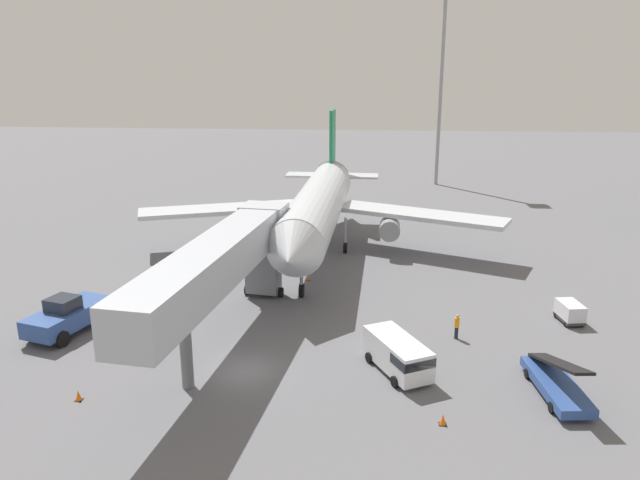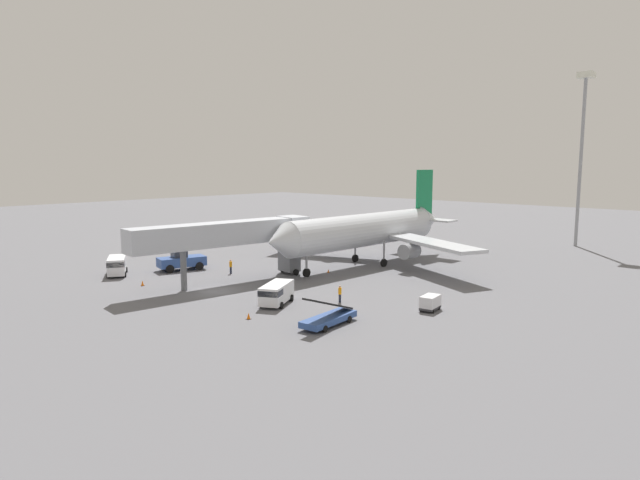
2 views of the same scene
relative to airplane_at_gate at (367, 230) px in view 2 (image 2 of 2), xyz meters
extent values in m
plane|color=slate|center=(-2.25, -24.48, -4.96)|extent=(300.00, 300.00, 0.00)
cylinder|color=silver|center=(-0.03, -1.19, 0.04)|extent=(5.25, 27.55, 4.56)
cone|color=silver|center=(-0.42, -16.53, 0.04)|extent=(4.55, 3.36, 4.47)
cone|color=silver|center=(0.38, 15.06, 0.38)|extent=(4.46, 5.16, 4.33)
cube|color=#147A47|center=(0.35, 13.80, 4.60)|extent=(0.46, 3.98, 7.29)
cube|color=silver|center=(3.08, 13.36, 0.61)|extent=(5.54, 3.03, 0.24)
cube|color=silver|center=(-2.39, 13.50, 0.61)|extent=(5.54, 3.03, 0.24)
cube|color=silver|center=(9.90, 1.03, -0.99)|extent=(17.18, 10.41, 0.44)
cube|color=silver|center=(-9.83, 1.53, -0.99)|extent=(17.32, 9.69, 0.44)
cylinder|color=gray|center=(6.98, 0.13, -2.26)|extent=(2.08, 2.67, 2.01)
cylinder|color=gray|center=(-6.97, 0.49, -2.26)|extent=(2.08, 2.67, 2.01)
cylinder|color=gray|center=(-0.30, -11.89, -2.87)|extent=(0.28, 0.28, 3.08)
cylinder|color=black|center=(-0.30, -11.89, -4.41)|extent=(0.38, 1.11, 1.10)
cylinder|color=gray|center=(2.63, 0.39, -2.87)|extent=(0.28, 0.28, 3.08)
cylinder|color=black|center=(2.63, 0.39, -4.41)|extent=(0.38, 1.11, 1.10)
cylinder|color=gray|center=(-2.61, 0.53, -2.87)|extent=(0.28, 0.28, 3.08)
cylinder|color=black|center=(-2.61, 0.53, -4.41)|extent=(0.38, 1.11, 1.10)
cube|color=#B2B7C1|center=(-4.64, -22.46, 1.09)|extent=(5.49, 21.39, 2.70)
cube|color=red|center=(-6.15, -22.28, 1.09)|extent=(2.15, 17.68, 0.44)
cube|color=#B2B7C1|center=(-3.31, -11.34, 1.09)|extent=(3.76, 3.19, 2.84)
cube|color=#232833|center=(-3.16, -10.05, 1.34)|extent=(3.31, 0.63, 0.90)
cube|color=slate|center=(-3.38, -11.94, -2.41)|extent=(2.75, 2.09, 4.30)
cylinder|color=black|center=(-4.80, -11.77, -4.56)|extent=(0.39, 0.83, 0.80)
cylinder|color=black|center=(-1.97, -12.11, -4.56)|extent=(0.39, 0.83, 0.80)
cylinder|color=slate|center=(-5.14, -26.66, -2.61)|extent=(0.70, 0.70, 4.70)
cube|color=#2D4C8E|center=(-15.75, -20.05, -3.79)|extent=(4.23, 6.64, 1.24)
cube|color=#232833|center=(-15.84, -20.35, -2.72)|extent=(2.28, 2.24, 0.90)
cylinder|color=black|center=(-15.08, -22.32, -4.41)|extent=(0.68, 1.17, 1.10)
cylinder|color=black|center=(-17.51, -21.63, -4.41)|extent=(0.68, 1.17, 1.10)
cylinder|color=black|center=(-13.99, -18.47, -4.41)|extent=(0.68, 1.17, 1.10)
cylinder|color=black|center=(-16.43, -17.78, -4.41)|extent=(0.68, 1.17, 1.10)
cube|color=#2D4C8E|center=(15.88, -25.58, -4.38)|extent=(2.65, 6.34, 0.55)
cube|color=black|center=(15.88, -25.58, -3.01)|extent=(1.77, 6.29, 2.15)
cylinder|color=black|center=(17.02, -27.31, -4.66)|extent=(0.28, 0.62, 0.60)
cylinder|color=black|center=(15.15, -27.52, -4.66)|extent=(0.28, 0.62, 0.60)
cylinder|color=black|center=(16.61, -23.63, -4.66)|extent=(0.28, 0.62, 0.60)
cylinder|color=black|center=(14.74, -23.84, -4.66)|extent=(0.28, 0.62, 0.60)
cube|color=white|center=(-18.90, -27.62, -3.65)|extent=(5.50, 4.41, 2.04)
cube|color=#1E232D|center=(-17.39, -28.52, -3.20)|extent=(2.49, 2.64, 0.65)
cylinder|color=black|center=(-17.02, -27.59, -4.62)|extent=(0.77, 0.67, 0.68)
cylinder|color=black|center=(-18.03, -29.29, -4.62)|extent=(0.77, 0.67, 0.68)
cylinder|color=black|center=(-19.77, -25.96, -4.62)|extent=(0.77, 0.67, 0.68)
cylinder|color=black|center=(-20.78, -27.66, -4.62)|extent=(0.77, 0.67, 0.68)
cube|color=white|center=(6.99, -23.66, -3.75)|extent=(4.27, 5.58, 1.83)
cube|color=#1E232D|center=(7.82, -25.23, -3.35)|extent=(2.63, 2.46, 0.59)
cylinder|color=black|center=(8.62, -24.62, -4.62)|extent=(0.65, 0.77, 0.68)
cylinder|color=black|center=(6.87, -25.55, -4.62)|extent=(0.65, 0.77, 0.68)
cylinder|color=black|center=(7.10, -21.76, -4.62)|extent=(0.65, 0.77, 0.68)
cylinder|color=black|center=(5.35, -22.69, -4.62)|extent=(0.65, 0.77, 0.68)
cube|color=#38383D|center=(19.76, -15.12, -4.67)|extent=(1.72, 2.49, 0.22)
cube|color=silver|center=(19.76, -15.12, -4.01)|extent=(1.72, 2.49, 1.09)
cylinder|color=black|center=(19.01, -14.43, -4.78)|extent=(0.18, 0.37, 0.36)
cylinder|color=black|center=(20.26, -14.23, -4.78)|extent=(0.18, 0.37, 0.36)
cylinder|color=black|center=(19.27, -16.02, -4.78)|extent=(0.18, 0.37, 0.36)
cylinder|color=black|center=(20.51, -15.82, -4.78)|extent=(0.18, 0.37, 0.36)
cylinder|color=#1E2333|center=(11.20, -18.69, -4.53)|extent=(0.34, 0.34, 0.85)
cylinder|color=orange|center=(11.20, -18.69, -3.77)|extent=(0.46, 0.46, 0.68)
sphere|color=tan|center=(11.20, -18.69, -3.29)|extent=(0.23, 0.23, 0.23)
cylinder|color=#1E2333|center=(-9.01, -17.07, -4.51)|extent=(0.32, 0.32, 0.89)
cylinder|color=orange|center=(-9.01, -17.07, -3.71)|extent=(0.43, 0.43, 0.71)
sphere|color=tan|center=(-9.01, -17.07, -3.21)|extent=(0.24, 0.24, 0.24)
cube|color=black|center=(9.19, -29.18, -4.94)|extent=(0.40, 0.40, 0.03)
cone|color=orange|center=(9.19, -29.18, -4.64)|extent=(0.34, 0.34, 0.59)
cube|color=black|center=(-10.80, -28.64, -4.94)|extent=(0.40, 0.40, 0.03)
cone|color=orange|center=(-10.80, -28.64, -4.64)|extent=(0.34, 0.34, 0.59)
cube|color=black|center=(-0.16, -7.97, -4.94)|extent=(0.31, 0.31, 0.03)
cone|color=orange|center=(-0.16, -7.97, -4.70)|extent=(0.26, 0.26, 0.46)
cylinder|color=#93969B|center=(15.22, 38.67, 9.14)|extent=(0.56, 0.56, 28.20)
cube|color=silver|center=(15.22, 38.67, 23.74)|extent=(2.40, 2.40, 1.00)
camera|label=1|loc=(5.29, -56.76, 12.85)|focal=33.45mm
camera|label=2|loc=(48.07, -61.09, 9.36)|focal=31.31mm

